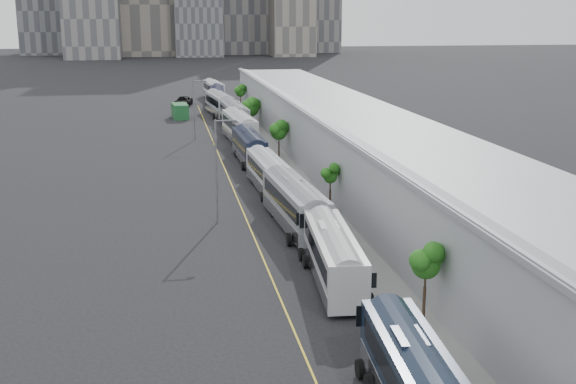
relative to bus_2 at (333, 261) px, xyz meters
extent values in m
cube|color=gray|center=(6.59, 19.27, -1.48)|extent=(10.00, 170.00, 0.12)
cube|color=gold|center=(-3.91, 19.27, -1.53)|extent=(0.12, 160.00, 0.02)
cube|color=gray|center=(10.59, 19.27, 1.86)|extent=(12.00, 160.00, 6.80)
cube|color=gray|center=(10.59, 19.27, 4.31)|extent=(12.45, 160.40, 2.57)
cube|color=gray|center=(4.69, 19.27, 5.46)|extent=(0.30, 160.00, 0.40)
cube|color=black|center=(-0.43, -17.84, 0.89)|extent=(3.39, 11.34, 1.05)
cube|color=black|center=(-0.43, -16.18, 2.02)|extent=(1.42, 2.23, 0.29)
cube|color=#B7B7BA|center=(0.00, 0.02, 0.31)|extent=(3.51, 12.67, 3.03)
cube|color=black|center=(0.00, -0.17, 0.86)|extent=(3.45, 11.18, 1.03)
cube|color=silver|center=(0.00, 0.02, -0.66)|extent=(3.53, 12.43, 0.97)
cube|color=#B7B7BA|center=(0.00, 1.47, 1.97)|extent=(1.42, 2.21, 0.29)
cube|color=gray|center=(-0.16, 13.19, 0.47)|extent=(3.53, 13.70, 3.29)
cube|color=black|center=(-0.16, 12.98, 1.06)|extent=(3.49, 12.08, 1.12)
cube|color=silver|center=(-0.16, 13.19, -0.59)|extent=(3.55, 13.43, 1.05)
cube|color=gray|center=(-0.16, 14.76, 2.26)|extent=(1.49, 2.37, 0.31)
cube|color=silver|center=(-0.44, 26.59, 0.28)|extent=(3.03, 12.41, 2.98)
cube|color=black|center=(-0.44, 26.40, 0.82)|extent=(3.02, 10.93, 1.01)
cube|color=silver|center=(-0.44, 26.59, -0.67)|extent=(3.06, 12.16, 0.95)
cube|color=silver|center=(-0.44, 28.01, 1.91)|extent=(1.33, 2.14, 0.28)
cube|color=black|center=(-0.62, 41.37, 0.33)|extent=(2.92, 12.72, 3.06)
cube|color=black|center=(-0.62, 41.18, 0.88)|extent=(2.93, 11.20, 1.04)
cube|color=silver|center=(-0.62, 41.37, -0.65)|extent=(2.95, 12.46, 0.98)
cube|color=black|center=(-0.62, 42.83, 2.01)|extent=(1.33, 2.18, 0.29)
cube|color=silver|center=(-0.26, 55.62, 0.53)|extent=(3.69, 14.17, 3.40)
cube|color=black|center=(-0.26, 55.41, 1.14)|extent=(3.64, 12.49, 1.15)
cube|color=silver|center=(-0.26, 55.62, -0.55)|extent=(3.71, 13.89, 1.09)
cube|color=silver|center=(-0.26, 57.24, 2.39)|extent=(1.55, 2.46, 0.32)
cube|color=gray|center=(0.32, 68.36, 0.49)|extent=(3.43, 13.88, 3.33)
cube|color=black|center=(0.32, 68.15, 1.09)|extent=(3.40, 12.23, 1.13)
cube|color=silver|center=(0.32, 68.36, -0.57)|extent=(3.45, 13.60, 1.07)
cube|color=gray|center=(0.32, 69.94, 2.32)|extent=(1.49, 2.39, 0.32)
cube|color=#ADB2B8|center=(-0.79, 83.78, 0.53)|extent=(4.15, 14.17, 3.38)
cube|color=black|center=(-0.79, 83.57, 1.13)|extent=(4.04, 12.51, 1.15)
cube|color=silver|center=(-0.79, 83.78, -0.56)|extent=(4.16, 13.90, 1.08)
cube|color=#ADB2B8|center=(-0.79, 85.40, 2.38)|extent=(1.62, 2.49, 0.32)
cube|color=black|center=(-0.25, 96.86, 0.42)|extent=(3.74, 13.45, 3.22)
cube|color=black|center=(-0.25, 96.66, 1.00)|extent=(3.67, 11.86, 1.09)
cube|color=silver|center=(-0.25, 96.86, -0.61)|extent=(3.76, 13.19, 1.03)
cube|color=black|center=(-0.25, 98.39, 2.18)|extent=(1.51, 2.35, 0.31)
cube|color=white|center=(0.07, 109.47, 0.42)|extent=(3.72, 13.44, 3.22)
cube|color=black|center=(0.07, 109.26, 1.00)|extent=(3.65, 11.86, 1.09)
cube|color=silver|center=(0.07, 109.47, -0.61)|extent=(3.73, 13.18, 1.03)
cube|color=white|center=(0.07, 111.00, 2.18)|extent=(1.50, 2.35, 0.31)
cylinder|color=black|center=(3.55, -7.44, 0.46)|extent=(0.18, 0.18, 4.01)
sphere|color=#1F6016|center=(3.55, -7.44, 2.38)|extent=(1.68, 1.68, 1.68)
cylinder|color=black|center=(3.76, 17.08, 0.29)|extent=(0.18, 0.18, 3.67)
sphere|color=#1F6016|center=(3.76, 17.08, 2.01)|extent=(1.27, 1.27, 1.27)
cylinder|color=black|center=(3.37, 43.47, 0.23)|extent=(0.18, 0.18, 3.54)
sphere|color=#1F6016|center=(3.37, 43.47, 2.01)|extent=(2.04, 2.04, 2.04)
cylinder|color=black|center=(3.02, 69.54, 0.08)|extent=(0.18, 0.18, 3.25)
sphere|color=#1F6016|center=(3.02, 69.54, 1.84)|extent=(2.73, 2.73, 2.73)
cylinder|color=black|center=(3.49, 88.54, 0.42)|extent=(0.18, 0.18, 3.92)
sphere|color=#1F6016|center=(3.49, 88.54, 2.32)|extent=(1.81, 1.81, 1.81)
cylinder|color=#59595E|center=(-6.47, 15.65, 2.90)|extent=(0.18, 0.18, 8.89)
cylinder|color=#59595E|center=(-5.57, 15.65, 7.24)|extent=(1.80, 0.14, 0.14)
cube|color=#59595E|center=(-4.77, 15.65, 7.09)|extent=(0.50, 0.22, 0.18)
cylinder|color=#59595E|center=(-6.37, 58.45, 2.68)|extent=(0.18, 0.18, 8.45)
cylinder|color=#59595E|center=(-5.47, 58.45, 6.81)|extent=(1.80, 0.14, 0.14)
cube|color=#59595E|center=(-4.67, 58.45, 6.66)|extent=(0.50, 0.22, 0.18)
cube|color=#174B23|center=(-7.81, 81.15, -0.29)|extent=(2.91, 5.58, 2.51)
imported|color=black|center=(-6.67, 98.99, -0.65)|extent=(4.06, 6.87, 1.79)
camera|label=1|loc=(-10.69, -43.97, 15.78)|focal=45.00mm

